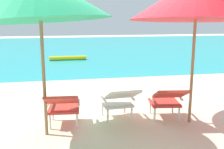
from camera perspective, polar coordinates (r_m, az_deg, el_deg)
ground_plane at (r=8.97m, az=-4.63°, el=0.22°), size 40.00×40.00×0.00m
ocean_band at (r=17.03m, az=-7.75°, el=5.71°), size 40.00×18.00×0.01m
swim_buoy at (r=11.93m, az=-9.35°, el=3.49°), size 1.60×0.18×0.18m
lounge_chair_left at (r=4.53m, az=-10.37°, el=-6.39°), size 0.61×0.92×0.68m
lounge_chair_center at (r=4.74m, az=1.56°, el=-5.39°), size 0.59×0.91×0.68m
lounge_chair_right at (r=4.87m, az=11.61°, el=-5.14°), size 0.65×0.94×0.68m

